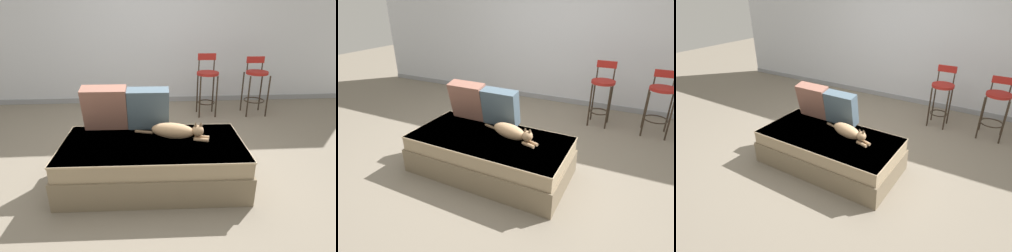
{
  "view_description": "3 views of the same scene",
  "coord_description": "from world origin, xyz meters",
  "views": [
    {
      "loc": [
        -0.01,
        -2.78,
        1.59
      ],
      "look_at": [
        0.15,
        -0.3,
        0.55
      ],
      "focal_mm": 30.0,
      "sensor_mm": 36.0,
      "label": 1
    },
    {
      "loc": [
        1.33,
        -2.75,
        1.81
      ],
      "look_at": [
        0.15,
        -0.3,
        0.55
      ],
      "focal_mm": 30.0,
      "sensor_mm": 36.0,
      "label": 2
    },
    {
      "loc": [
        1.69,
        -2.87,
        2.08
      ],
      "look_at": [
        0.15,
        -0.3,
        0.55
      ],
      "focal_mm": 30.0,
      "sensor_mm": 36.0,
      "label": 3
    }
  ],
  "objects": [
    {
      "name": "bar_stool_near_window",
      "position": [
        0.88,
        1.47,
        0.56
      ],
      "size": [
        0.34,
        0.34,
        0.95
      ],
      "color": "#2D2319",
      "rests_on": "ground"
    },
    {
      "name": "bar_stool_by_doorway",
      "position": [
        1.66,
        1.47,
        0.54
      ],
      "size": [
        0.34,
        0.34,
        0.9
      ],
      "color": "#2D2319",
      "rests_on": "ground"
    },
    {
      "name": "throw_pillow_corner",
      "position": [
        -0.47,
        -0.05,
        0.66
      ],
      "size": [
        0.45,
        0.26,
        0.47
      ],
      "color": "#936051",
      "rests_on": "couch"
    },
    {
      "name": "wall_baseboard_trim",
      "position": [
        0.0,
        2.2,
        0.04
      ],
      "size": [
        8.0,
        0.02,
        0.09
      ],
      "primitive_type": "cube",
      "color": "gray",
      "rests_on": "ground"
    },
    {
      "name": "couch",
      "position": [
        0.0,
        -0.4,
        0.22
      ],
      "size": [
        1.75,
        0.91,
        0.43
      ],
      "color": "#766750",
      "rests_on": "ground"
    },
    {
      "name": "cat",
      "position": [
        0.22,
        -0.32,
        0.51
      ],
      "size": [
        0.72,
        0.29,
        0.19
      ],
      "color": "tan",
      "rests_on": "couch"
    },
    {
      "name": "ground_plane",
      "position": [
        0.0,
        0.0,
        0.0
      ],
      "size": [
        16.0,
        16.0,
        0.0
      ],
      "primitive_type": "plane",
      "color": "slate",
      "rests_on": "ground"
    },
    {
      "name": "wall_back_panel",
      "position": [
        0.0,
        2.25,
        1.3
      ],
      "size": [
        8.0,
        0.1,
        2.6
      ],
      "primitive_type": "cube",
      "color": "silver",
      "rests_on": "ground"
    },
    {
      "name": "throw_pillow_middle",
      "position": [
        -0.04,
        -0.06,
        0.65
      ],
      "size": [
        0.42,
        0.23,
        0.44
      ],
      "color": "#4C6070",
      "rests_on": "couch"
    }
  ]
}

